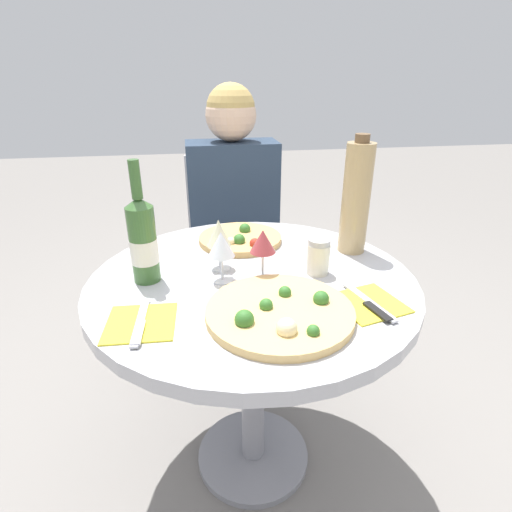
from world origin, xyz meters
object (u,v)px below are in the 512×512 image
(pizza_large, at_px, (280,312))
(wine_bottle, at_px, (143,240))
(dining_table, at_px, (252,312))
(seated_diner, at_px, (236,238))
(chair_behind_diner, at_px, (233,252))
(tall_carafe, at_px, (356,198))

(pizza_large, bearing_deg, wine_bottle, 142.86)
(dining_table, bearing_deg, seated_diner, 87.21)
(dining_table, distance_m, pizza_large, 0.25)
(seated_diner, bearing_deg, pizza_large, 89.78)
(pizza_large, bearing_deg, chair_behind_diner, 89.81)
(pizza_large, relative_size, tall_carafe, 0.96)
(chair_behind_diner, height_order, tall_carafe, tall_carafe)
(chair_behind_diner, xyz_separation_m, tall_carafe, (0.30, -0.69, 0.45))
(seated_diner, height_order, pizza_large, seated_diner)
(pizza_large, xyz_separation_m, wine_bottle, (-0.31, 0.23, 0.10))
(seated_diner, xyz_separation_m, tall_carafe, (0.30, -0.55, 0.33))
(tall_carafe, bearing_deg, seated_diner, 118.35)
(wine_bottle, bearing_deg, dining_table, -5.20)
(dining_table, height_order, wine_bottle, wine_bottle)
(seated_diner, height_order, wine_bottle, seated_diner)
(seated_diner, relative_size, pizza_large, 3.48)
(dining_table, height_order, pizza_large, pizza_large)
(chair_behind_diner, height_order, wine_bottle, wine_bottle)
(pizza_large, height_order, wine_bottle, wine_bottle)
(chair_behind_diner, height_order, seated_diner, seated_diner)
(pizza_large, height_order, tall_carafe, tall_carafe)
(chair_behind_diner, height_order, pizza_large, chair_behind_diner)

